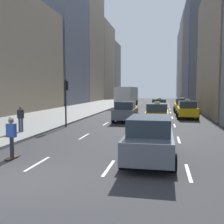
{
  "coord_description": "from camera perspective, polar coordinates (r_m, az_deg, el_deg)",
  "views": [
    {
      "loc": [
        4.53,
        -7.13,
        2.86
      ],
      "look_at": [
        1.1,
        10.2,
        1.33
      ],
      "focal_mm": 42.0,
      "sensor_mm": 36.0,
      "label": 1
    }
  ],
  "objects": [
    {
      "name": "taxi_lead",
      "position": [
        31.61,
        10.22,
        1.26
      ],
      "size": [
        2.02,
        4.4,
        1.87
      ],
      "color": "yellow",
      "rests_on": "ground"
    },
    {
      "name": "ground_plane",
      "position": [
        8.91,
        -20.71,
        -14.09
      ],
      "size": [
        160.0,
        160.0,
        0.0
      ],
      "primitive_type": "plane",
      "color": "#333335"
    },
    {
      "name": "traffic_light_pole",
      "position": [
        20.16,
        -9.98,
        3.58
      ],
      "size": [
        0.24,
        0.42,
        3.6
      ],
      "color": "black",
      "rests_on": "ground"
    },
    {
      "name": "skateboarder",
      "position": [
        11.54,
        -21.04,
        -4.85
      ],
      "size": [
        0.36,
        0.8,
        1.75
      ],
      "color": "brown",
      "rests_on": "ground"
    },
    {
      "name": "lane_markings",
      "position": [
        30.32,
        7.51,
        -0.51
      ],
      "size": [
        5.72,
        56.0,
        0.01
      ],
      "color": "white",
      "rests_on": "ground"
    },
    {
      "name": "taxi_fourth",
      "position": [
        21.71,
        9.76,
        -0.37
      ],
      "size": [
        2.02,
        4.4,
        1.87
      ],
      "color": "yellow",
      "rests_on": "ground"
    },
    {
      "name": "pedestrian_mid_block",
      "position": [
        17.77,
        -19.27,
        -1.13
      ],
      "size": [
        0.36,
        0.22,
        1.65
      ],
      "color": "#383D51",
      "rests_on": "sidewalk_left"
    },
    {
      "name": "taxi_third",
      "position": [
        27.01,
        16.0,
        0.54
      ],
      "size": [
        2.02,
        4.4,
        1.87
      ],
      "color": "yellow",
      "rests_on": "ground"
    },
    {
      "name": "taxi_second",
      "position": [
        34.08,
        15.01,
        1.43
      ],
      "size": [
        2.02,
        4.4,
        1.87
      ],
      "color": "yellow",
      "rests_on": "ground"
    },
    {
      "name": "sedan_black_near",
      "position": [
        23.43,
        3.0,
        0.16
      ],
      "size": [
        2.02,
        4.41,
        1.8
      ],
      "color": "#565B66",
      "rests_on": "ground"
    },
    {
      "name": "sedan_silver_behind",
      "position": [
        10.75,
        8.24,
        -5.57
      ],
      "size": [
        2.02,
        4.92,
        1.78
      ],
      "color": "#565B66",
      "rests_on": "ground"
    },
    {
      "name": "building_row_left",
      "position": [
        57.36,
        -8.13,
        15.36
      ],
      "size": [
        6.0,
        86.26,
        37.33
      ],
      "color": "#4C515B",
      "rests_on": "ground"
    },
    {
      "name": "city_bus",
      "position": [
        44.91,
        3.35,
        3.55
      ],
      "size": [
        2.8,
        11.61,
        3.25
      ],
      "color": "#B7BCC1",
      "rests_on": "ground"
    },
    {
      "name": "building_row_right",
      "position": [
        55.08,
        19.39,
        13.05
      ],
      "size": [
        6.0,
        94.46,
        24.99
      ],
      "color": "gray",
      "rests_on": "ground"
    },
    {
      "name": "sidewalk_left",
      "position": [
        36.13,
        -7.44,
        0.47
      ],
      "size": [
        8.0,
        66.0,
        0.15
      ],
      "primitive_type": "cube",
      "color": "gray",
      "rests_on": "ground"
    }
  ]
}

